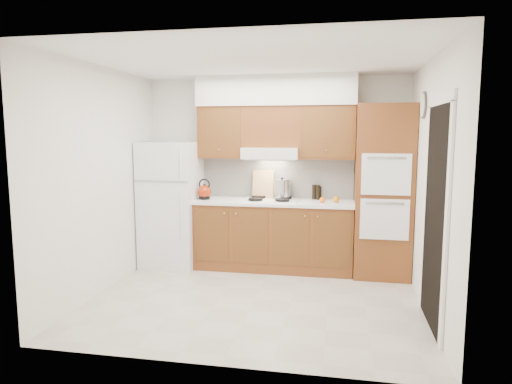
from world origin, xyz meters
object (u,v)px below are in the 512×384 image
at_px(fridge, 172,204).
at_px(oven_cabinet, 383,191).
at_px(stock_pot, 282,189).
at_px(kettle, 204,192).

height_order(fridge, oven_cabinet, oven_cabinet).
bearing_deg(oven_cabinet, fridge, -179.30).
xyz_separation_m(oven_cabinet, stock_pot, (-1.32, 0.16, -0.01)).
bearing_deg(stock_pot, kettle, -168.78).
height_order(fridge, stock_pot, fridge).
height_order(oven_cabinet, stock_pot, oven_cabinet).
relative_size(kettle, stock_pot, 0.79).
bearing_deg(fridge, oven_cabinet, 0.70).
relative_size(fridge, oven_cabinet, 0.78).
bearing_deg(fridge, stock_pot, 7.42).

